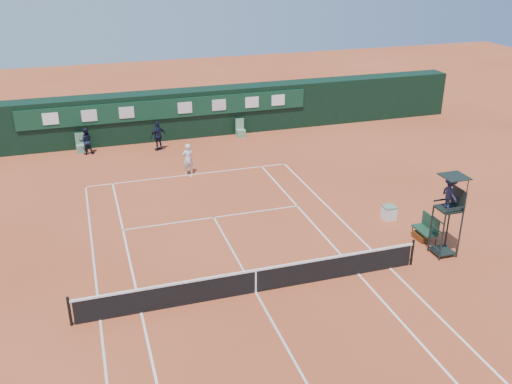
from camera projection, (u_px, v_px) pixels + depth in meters
ground at (256, 292)px, 20.64m from camera, size 90.00×90.00×0.00m
court_lines at (256, 292)px, 20.64m from camera, size 11.05×23.85×0.01m
tennis_net at (256, 280)px, 20.44m from camera, size 12.90×0.10×1.10m
back_wall at (167, 115)px, 36.38m from camera, size 40.00×1.65×3.00m
linesman_chair_left at (81, 147)px, 34.24m from camera, size 0.55×0.50×1.15m
linesman_chair_right at (241, 132)px, 37.01m from camera, size 0.55×0.50×1.15m
umpire_chair at (450, 199)px, 22.18m from camera, size 0.96×0.95×3.42m
player_bench at (427, 227)px, 24.06m from camera, size 0.55×1.20×1.10m
tennis_bag at (420, 237)px, 24.22m from camera, size 0.37×0.77×0.28m
cooler at (389, 212)px, 25.97m from camera, size 0.57×0.57×0.65m
tennis_ball at (256, 173)px, 31.15m from camera, size 0.08×0.08×0.08m
player at (188, 159)px, 30.76m from camera, size 0.69×0.50×1.74m
ball_kid_left at (86, 141)px, 33.74m from camera, size 0.80×0.62×1.63m
ball_kid_right at (158, 136)px, 34.34m from camera, size 1.14×0.82×1.80m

